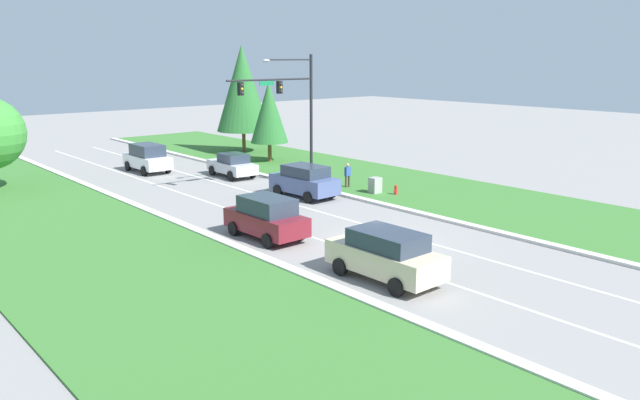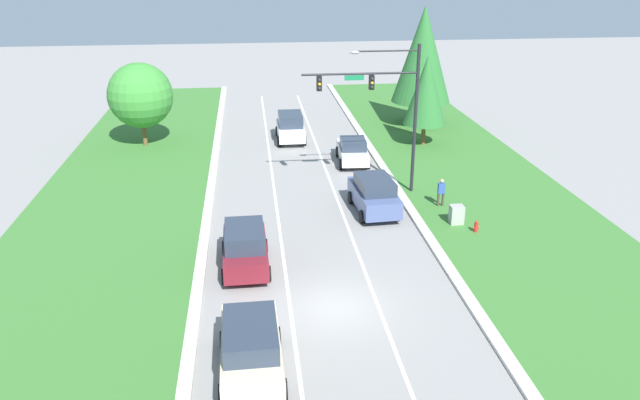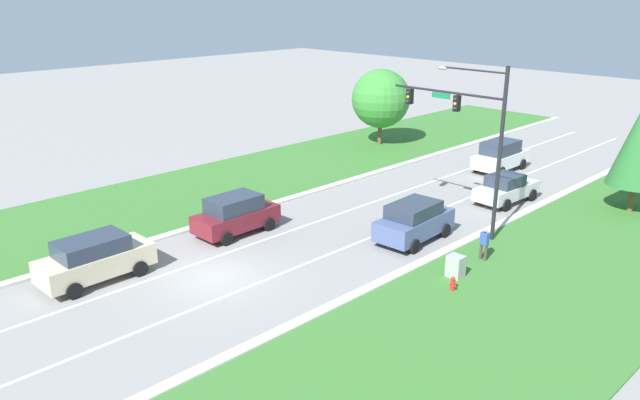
% 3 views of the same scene
% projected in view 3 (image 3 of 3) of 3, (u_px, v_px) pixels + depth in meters
% --- Properties ---
extents(ground_plane, '(160.00, 160.00, 0.00)m').
position_uv_depth(ground_plane, '(215.00, 277.00, 27.74)').
color(ground_plane, gray).
extents(curb_strip_right, '(0.50, 90.00, 0.15)m').
position_uv_depth(curb_strip_right, '(301.00, 321.00, 23.91)').
color(curb_strip_right, beige).
rests_on(curb_strip_right, ground_plane).
extents(curb_strip_left, '(0.50, 90.00, 0.15)m').
position_uv_depth(curb_strip_left, '(149.00, 241.00, 31.53)').
color(curb_strip_left, beige).
rests_on(curb_strip_left, ground_plane).
extents(grass_verge_right, '(10.00, 90.00, 0.08)m').
position_uv_depth(grass_verge_right, '(411.00, 380.00, 20.39)').
color(grass_verge_right, '#38702D').
rests_on(grass_verge_right, ground_plane).
extents(grass_verge_left, '(10.00, 90.00, 0.08)m').
position_uv_depth(grass_verge_left, '(101.00, 216.00, 35.08)').
color(grass_verge_left, '#38702D').
rests_on(grass_verge_left, ground_plane).
extents(lane_stripe_inner_left, '(0.14, 81.00, 0.01)m').
position_uv_depth(lane_stripe_inner_left, '(192.00, 265.00, 28.96)').
color(lane_stripe_inner_left, white).
rests_on(lane_stripe_inner_left, ground_plane).
extents(lane_stripe_inner_right, '(0.14, 81.00, 0.01)m').
position_uv_depth(lane_stripe_inner_right, '(240.00, 290.00, 26.53)').
color(lane_stripe_inner_right, white).
rests_on(lane_stripe_inner_right, ground_plane).
extents(traffic_signal_mast, '(6.69, 0.41, 8.78)m').
position_uv_depth(traffic_signal_mast, '(470.00, 125.00, 31.12)').
color(traffic_signal_mast, black).
rests_on(traffic_signal_mast, ground_plane).
extents(slate_blue_suv, '(2.40, 4.67, 2.02)m').
position_uv_depth(slate_blue_suv, '(414.00, 221.00, 31.51)').
color(slate_blue_suv, '#475684').
rests_on(slate_blue_suv, ground_plane).
extents(burgundy_suv, '(2.21, 4.56, 2.05)m').
position_uv_depth(burgundy_suv, '(235.00, 214.00, 32.43)').
color(burgundy_suv, maroon).
rests_on(burgundy_suv, ground_plane).
extents(white_suv, '(2.16, 4.63, 2.14)m').
position_uv_depth(white_suv, '(500.00, 156.00, 43.65)').
color(white_suv, white).
rests_on(white_suv, ground_plane).
extents(silver_sedan, '(2.22, 4.59, 1.75)m').
position_uv_depth(silver_sedan, '(506.00, 188.00, 37.19)').
color(silver_sedan, silver).
rests_on(silver_sedan, ground_plane).
extents(champagne_suv, '(2.26, 4.91, 2.00)m').
position_uv_depth(champagne_suv, '(95.00, 258.00, 27.14)').
color(champagne_suv, beige).
rests_on(champagne_suv, ground_plane).
extents(utility_cabinet, '(0.70, 0.60, 1.08)m').
position_uv_depth(utility_cabinet, '(456.00, 267.00, 27.48)').
color(utility_cabinet, '#9E9E99').
rests_on(utility_cabinet, ground_plane).
extents(pedestrian, '(0.40, 0.23, 1.69)m').
position_uv_depth(pedestrian, '(484.00, 243.00, 29.08)').
color(pedestrian, '#42382D').
rests_on(pedestrian, ground_plane).
extents(fire_hydrant, '(0.34, 0.20, 0.70)m').
position_uv_depth(fire_hydrant, '(453.00, 284.00, 26.31)').
color(fire_hydrant, red).
rests_on(fire_hydrant, ground_plane).
extents(oak_near_left_tree, '(4.70, 4.70, 6.17)m').
position_uv_depth(oak_near_left_tree, '(381.00, 99.00, 49.99)').
color(oak_near_left_tree, brown).
rests_on(oak_near_left_tree, ground_plane).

